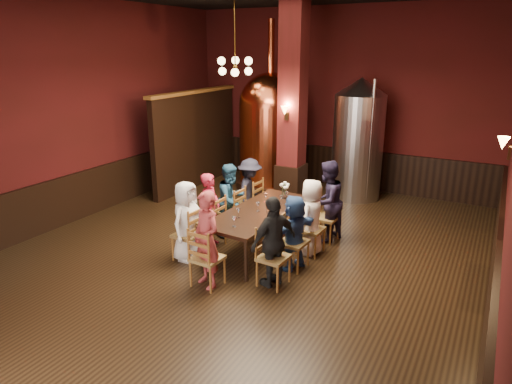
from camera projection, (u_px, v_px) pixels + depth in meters
The scene contains 37 objects.
room at pixel (239, 129), 7.40m from camera, with size 10.00×10.02×4.50m.
wainscot_right at pixel (493, 283), 6.13m from camera, with size 0.08×9.90×1.00m, color black.
wainscot_back at pixel (335, 166), 12.08m from camera, with size 7.90×0.08×1.00m, color black.
wainscot_left at pixel (80, 195), 9.74m from camera, with size 0.08×9.90×1.00m, color black.
column at pixel (293, 108), 9.88m from camera, with size 0.58×0.58×4.50m, color #460F10.
partition at pixel (196, 140), 11.85m from camera, with size 0.22×3.50×2.40m, color black.
pendant_cluster at pixel (235, 66), 10.39m from camera, with size 0.90×0.90×1.70m, color #A57226, non-canonical shape.
sconce_wall at pixel (510, 147), 6.31m from camera, with size 0.20×0.20×0.36m, color black, non-canonical shape.
sconce_column at pixel (287, 112), 9.64m from camera, with size 0.20×0.20×0.36m, color black, non-canonical shape.
dining_table at pixel (260, 214), 8.13m from camera, with size 1.13×2.45×0.75m.
chair_0 at pixel (187, 234), 7.81m from camera, with size 0.46×0.46×0.92m, color #9C6427, non-canonical shape.
person_0 at pixel (187, 221), 7.74m from camera, with size 0.69×0.45×1.40m, color white.
chair_1 at pixel (211, 222), 8.36m from camera, with size 0.46×0.46×0.92m, color #9C6427, non-canonical shape.
person_1 at pixel (211, 210), 8.28m from camera, with size 0.50×0.33×1.38m, color #AC1D37.
chair_2 at pixel (232, 211), 8.89m from camera, with size 0.46×0.46×0.92m, color #9C6427, non-canonical shape.
person_2 at pixel (231, 199), 8.81m from camera, with size 0.69×0.34×1.41m, color navy.
chair_3 at pixel (250, 202), 9.43m from camera, with size 0.46×0.46×0.92m, color #9C6427, non-canonical shape.
person_3 at pixel (250, 191), 9.36m from camera, with size 0.89×0.51×1.38m, color black.
chair_4 at pixel (274, 257), 6.96m from camera, with size 0.46×0.46×0.92m, color #9C6427, non-canonical shape.
person_4 at pixel (274, 242), 6.88m from camera, with size 0.84×0.35×1.44m, color black.
chair_5 at pixel (294, 242), 7.50m from camera, with size 0.46×0.46×0.92m, color #9C6427, non-canonical shape.
person_5 at pixel (294, 232), 7.45m from camera, with size 1.17×0.37×1.27m, color #2E4E8A.
chair_6 at pixel (311, 229), 8.04m from camera, with size 0.46×0.46×0.92m, color #9C6427, non-canonical shape.
person_6 at pixel (311, 217), 7.97m from camera, with size 0.67×0.43×1.36m, color white.
chair_7 at pixel (326, 217), 8.58m from camera, with size 0.46×0.46×0.92m, color #9C6427, non-canonical shape.
person_7 at pixel (327, 201), 8.48m from camera, with size 0.76×0.37×1.55m, color #1E1831.
chair_8 at pixel (207, 258), 6.94m from camera, with size 0.46×0.46×0.92m, color #9C6427, non-canonical shape.
person_8 at pixel (207, 240), 6.85m from camera, with size 0.55×0.36×1.52m, color #A03536.
copper_kettle at pixel (270, 130), 11.52m from camera, with size 1.88×1.88×4.15m.
steel_vessel at pixel (358, 139), 10.79m from camera, with size 1.28×1.28×2.86m.
rose_vase at pixel (284, 187), 8.70m from camera, with size 0.19×0.19×0.32m.
wine_glass_0 at pixel (238, 213), 7.73m from camera, with size 0.07×0.07×0.17m, color white, non-canonical shape.
wine_glass_1 at pixel (234, 222), 7.35m from camera, with size 0.07×0.07×0.17m, color white, non-canonical shape.
wine_glass_2 at pixel (287, 196), 8.60m from camera, with size 0.07×0.07×0.17m, color white, non-canonical shape.
wine_glass_3 at pixel (281, 200), 8.39m from camera, with size 0.07×0.07×0.17m, color white, non-canonical shape.
wine_glass_4 at pixel (258, 207), 8.03m from camera, with size 0.07×0.07×0.17m, color white, non-canonical shape.
wine_glass_5 at pixel (266, 198), 8.50m from camera, with size 0.07×0.07×0.17m, color white, non-canonical shape.
Camera 1 is at (3.77, -6.33, 3.54)m, focal length 32.00 mm.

